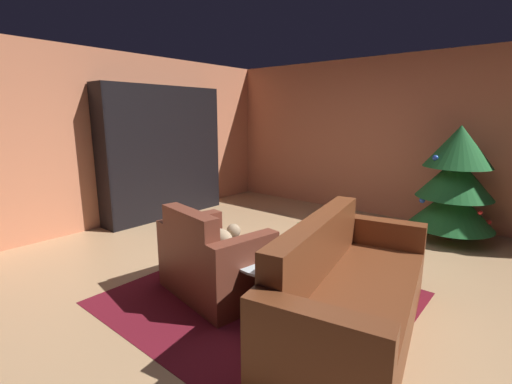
{
  "coord_description": "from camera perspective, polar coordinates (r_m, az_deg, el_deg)",
  "views": [
    {
      "loc": [
        1.89,
        -2.77,
        1.62
      ],
      "look_at": [
        -0.27,
        -0.18,
        0.89
      ],
      "focal_mm": 25.11,
      "sensor_mm": 36.0,
      "label": 1
    }
  ],
  "objects": [
    {
      "name": "decorated_tree",
      "position": [
        5.26,
        29.13,
        1.4
      ],
      "size": [
        1.03,
        1.03,
        1.5
      ],
      "color": "brown",
      "rests_on": "ground"
    },
    {
      "name": "wall_left",
      "position": [
        5.74,
        -21.33,
        7.77
      ],
      "size": [
        0.06,
        5.96,
        2.51
      ],
      "primitive_type": "cube",
      "color": "#D57D57",
      "rests_on": "ground"
    },
    {
      "name": "coffee_table",
      "position": [
        3.1,
        3.05,
        -11.13
      ],
      "size": [
        0.73,
        0.73,
        0.43
      ],
      "color": "black",
      "rests_on": "ground"
    },
    {
      "name": "bottle_on_table",
      "position": [
        3.08,
        6.8,
        -8.16
      ],
      "size": [
        0.07,
        0.07,
        0.3
      ],
      "color": "#165E21",
      "rests_on": "coffee_table"
    },
    {
      "name": "ground_plane",
      "position": [
        3.72,
        5.22,
        -13.62
      ],
      "size": [
        7.43,
        7.43,
        0.0
      ],
      "primitive_type": "plane",
      "color": "tan"
    },
    {
      "name": "couch_red",
      "position": [
        2.84,
        14.57,
        -15.85
      ],
      "size": [
        1.14,
        2.05,
        0.87
      ],
      "color": "brown",
      "rests_on": "ground"
    },
    {
      "name": "area_rug",
      "position": [
        3.36,
        0.67,
        -16.51
      ],
      "size": [
        2.38,
        2.21,
        0.01
      ],
      "primitive_type": "cube",
      "color": "maroon",
      "rests_on": "ground"
    },
    {
      "name": "armchair_red",
      "position": [
        3.34,
        -6.83,
        -11.08
      ],
      "size": [
        1.08,
        0.81,
        0.83
      ],
      "color": "brown",
      "rests_on": "ground"
    },
    {
      "name": "book_stack_on_table",
      "position": [
        3.1,
        3.87,
        -9.52
      ],
      "size": [
        0.21,
        0.17,
        0.08
      ],
      "color": "#275788",
      "rests_on": "coffee_table"
    },
    {
      "name": "wall_back",
      "position": [
        6.04,
        21.82,
        7.91
      ],
      "size": [
        6.31,
        0.06,
        2.51
      ],
      "primitive_type": "cube",
      "color": "#D57D57",
      "rests_on": "ground"
    },
    {
      "name": "bookshelf_unit",
      "position": [
        5.94,
        -13.6,
        6.26
      ],
      "size": [
        0.37,
        2.06,
        2.05
      ],
      "color": "black",
      "rests_on": "ground"
    }
  ]
}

